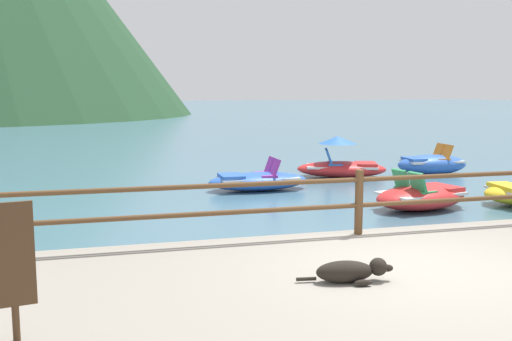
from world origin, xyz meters
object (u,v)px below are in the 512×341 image
at_px(dog_resting, 351,271).
at_px(pedal_boat_5, 258,181).
at_px(pedal_boat_4, 421,196).
at_px(pedal_boat_1, 341,164).
at_px(pedal_boat_2, 432,164).

xyz_separation_m(dog_resting, pedal_boat_5, (1.16, 8.20, -0.28)).
bearing_deg(pedal_boat_5, dog_resting, -98.04).
bearing_deg(pedal_boat_4, dog_resting, -127.68).
relative_size(pedal_boat_1, pedal_boat_5, 1.10).
distance_m(dog_resting, pedal_boat_2, 11.74).
height_order(dog_resting, pedal_boat_2, pedal_boat_2).
distance_m(pedal_boat_1, pedal_boat_4, 4.66).
height_order(pedal_boat_1, pedal_boat_2, pedal_boat_1).
distance_m(pedal_boat_1, pedal_boat_5, 3.29).
height_order(pedal_boat_4, pedal_boat_5, pedal_boat_4).
distance_m(dog_resting, pedal_boat_5, 8.28).
distance_m(pedal_boat_2, pedal_boat_5, 5.89).
bearing_deg(dog_resting, pedal_boat_1, 67.18).
bearing_deg(pedal_boat_1, pedal_boat_5, -152.84).
xyz_separation_m(dog_resting, pedal_boat_4, (3.89, 5.04, -0.25)).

